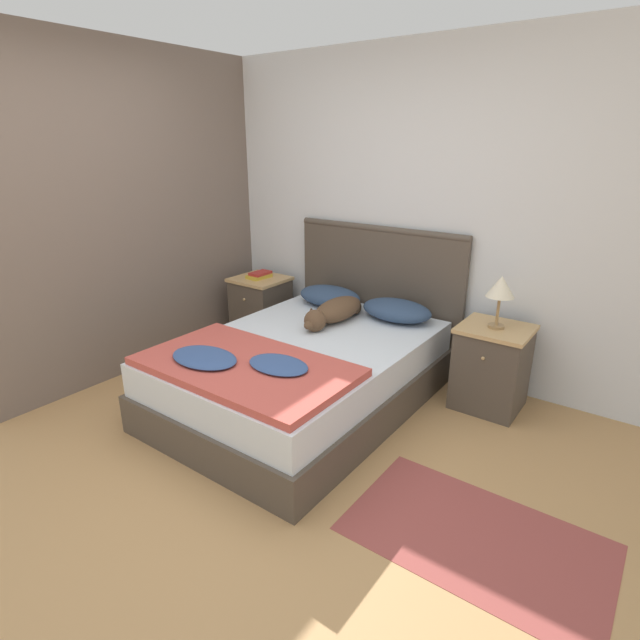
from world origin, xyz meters
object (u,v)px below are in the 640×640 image
object	(u,v)px
nightstand_right	(491,367)
pillow_left	(330,296)
bed	(303,373)
pillow_right	(397,310)
table_lamp	(501,288)
nightstand_left	(261,309)
dog	(335,311)
book_stack	(260,275)

from	to	relation	value
nightstand_right	pillow_left	distance (m)	1.46
bed	pillow_right	xyz separation A→B (m)	(0.32, 0.79, 0.33)
pillow_right	table_lamp	bearing A→B (deg)	-2.76
bed	table_lamp	world-z (taller)	table_lamp
nightstand_left	nightstand_right	size ratio (longest dim) A/B	1.00
bed	nightstand_right	size ratio (longest dim) A/B	3.32
dog	nightstand_right	bearing A→B (deg)	14.01
nightstand_right	dog	distance (m)	1.23
bed	pillow_left	xyz separation A→B (m)	(-0.32, 0.79, 0.33)
dog	table_lamp	world-z (taller)	table_lamp
nightstand_right	dog	size ratio (longest dim) A/B	0.80
pillow_left	table_lamp	xyz separation A→B (m)	(1.43, -0.04, 0.32)
table_lamp	nightstand_right	bearing A→B (deg)	90.00
pillow_left	book_stack	bearing A→B (deg)	-177.91
nightstand_right	table_lamp	bearing A→B (deg)	-90.00
nightstand_left	nightstand_right	xyz separation A→B (m)	(2.22, 0.00, 0.00)
pillow_left	dog	world-z (taller)	dog
book_stack	bed	bearing A→B (deg)	-34.42
pillow_left	table_lamp	bearing A→B (deg)	-1.52
nightstand_left	pillow_left	size ratio (longest dim) A/B	1.08
dog	nightstand_left	bearing A→B (deg)	164.65
bed	book_stack	bearing A→B (deg)	145.58
dog	table_lamp	distance (m)	1.24
bed	book_stack	xyz separation A→B (m)	(-1.11, 0.76, 0.40)
book_stack	table_lamp	world-z (taller)	table_lamp
pillow_left	pillow_right	world-z (taller)	same
book_stack	table_lamp	xyz separation A→B (m)	(2.22, -0.01, 0.25)
nightstand_right	book_stack	bearing A→B (deg)	-179.95
nightstand_left	pillow_right	world-z (taller)	pillow_right
nightstand_right	pillow_left	xyz separation A→B (m)	(-1.43, 0.03, 0.26)
pillow_left	dog	xyz separation A→B (m)	(0.27, -0.32, 0.00)
table_lamp	nightstand_left	bearing A→B (deg)	179.71
pillow_right	book_stack	world-z (taller)	book_stack
pillow_right	nightstand_right	bearing A→B (deg)	-1.94
bed	dog	world-z (taller)	dog
bed	nightstand_right	bearing A→B (deg)	34.48
table_lamp	pillow_left	bearing A→B (deg)	178.48
pillow_left	book_stack	size ratio (longest dim) A/B	2.53
bed	nightstand_right	distance (m)	1.35
nightstand_left	dog	bearing A→B (deg)	-15.35
nightstand_left	book_stack	size ratio (longest dim) A/B	2.72
bed	nightstand_left	size ratio (longest dim) A/B	3.32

